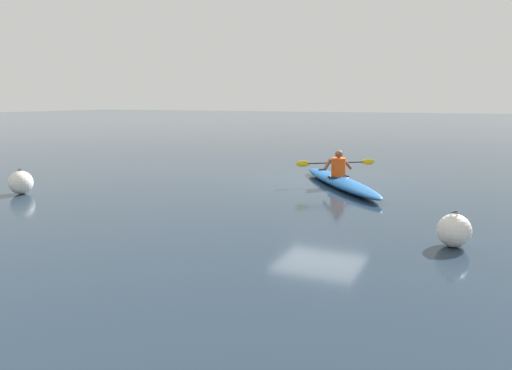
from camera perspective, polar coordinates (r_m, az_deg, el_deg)
name	(u,v)px	position (r m, az deg, el deg)	size (l,w,h in m)	color
ground_plane	(322,182)	(14.15, 7.81, 0.38)	(160.00, 160.00, 0.00)	#1E2D3D
kayak	(340,182)	(13.42, 9.92, 0.41)	(3.54, 4.40, 0.28)	#1959A5
kayaker	(338,165)	(13.49, 9.75, 2.32)	(1.90, 1.44, 0.72)	#E04C14
mooring_buoy_channel_marker	(454,230)	(8.45, 22.47, -5.01)	(0.55, 0.55, 0.59)	silver
mooring_buoy_orange_mid	(21,182)	(13.55, -26.16, 0.28)	(0.59, 0.59, 0.64)	silver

